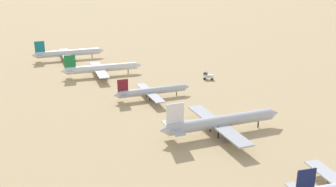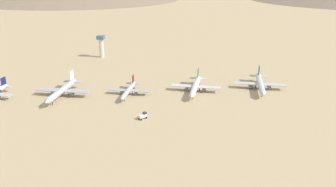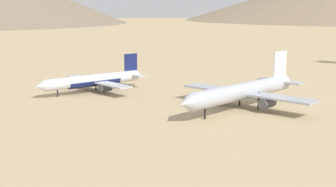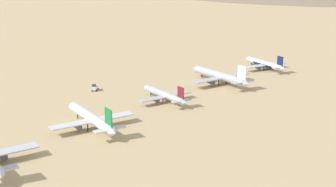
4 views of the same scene
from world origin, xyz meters
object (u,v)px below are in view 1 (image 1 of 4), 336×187
(parked_jet_1, at_px, (220,122))
(parked_jet_2, at_px, (152,91))
(parked_jet_3, at_px, (101,68))
(service_truck, at_px, (208,76))
(parked_jet_4, at_px, (68,53))

(parked_jet_1, relative_size, parked_jet_2, 1.30)
(parked_jet_3, height_order, service_truck, parked_jet_3)
(parked_jet_1, xyz_separation_m, service_truck, (31.11, 62.94, -2.56))
(parked_jet_3, height_order, parked_jet_4, parked_jet_4)
(parked_jet_2, relative_size, parked_jet_4, 0.78)
(parked_jet_2, bearing_deg, service_truck, 23.58)
(parked_jet_1, relative_size, parked_jet_4, 1.02)
(parked_jet_2, distance_m, parked_jet_4, 97.58)
(parked_jet_3, bearing_deg, service_truck, -30.74)
(parked_jet_1, xyz_separation_m, parked_jet_4, (-29.71, 140.97, -0.10))
(parked_jet_4, bearing_deg, parked_jet_3, -78.02)
(parked_jet_2, distance_m, parked_jet_3, 48.62)
(parked_jet_1, bearing_deg, parked_jet_2, 100.07)
(parked_jet_3, bearing_deg, parked_jet_4, 101.98)
(parked_jet_2, xyz_separation_m, parked_jet_3, (-11.41, 47.25, 0.83))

